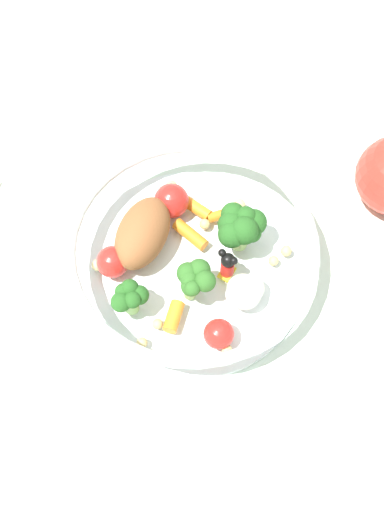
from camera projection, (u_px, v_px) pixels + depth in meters
The scene contains 2 objects.
ground_plane at pixel (185, 281), 0.62m from camera, with size 2.40×2.40×0.00m, color silver.
food_container at pixel (191, 255), 0.61m from camera, with size 0.22×0.22×0.06m.
Camera 1 is at (-0.06, -0.26, 0.56)m, focal length 48.99 mm.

